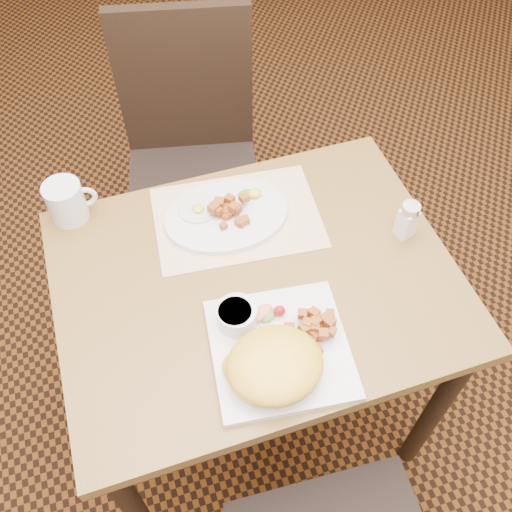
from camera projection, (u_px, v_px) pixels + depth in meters
The scene contains 15 objects.
ground at pixel (256, 406), 1.89m from camera, with size 8.00×8.00×0.00m, color black.
table at pixel (256, 303), 1.38m from camera, with size 0.90×0.70×0.75m.
chair_far at pixel (191, 150), 1.85m from camera, with size 0.50×0.51×0.97m.
placemat at pixel (237, 217), 1.40m from camera, with size 0.40×0.28×0.00m, color white.
plate_square at pixel (280, 349), 1.17m from camera, with size 0.28×0.28×0.02m, color silver.
plate_oval at pixel (227, 215), 1.39m from camera, with size 0.30×0.23×0.02m, color silver, non-canonical shape.
hollandaise_mound at pixel (274, 365), 1.11m from camera, with size 0.20×0.17×0.07m.
ramekin at pixel (237, 315), 1.18m from camera, with size 0.09×0.09×0.05m.
garnish_sq at pixel (267, 313), 1.20m from camera, with size 0.09×0.05×0.03m.
fried_egg at pixel (198, 208), 1.39m from camera, with size 0.10×0.10×0.02m.
garnish_ov at pixel (251, 193), 1.41m from camera, with size 0.06×0.04×0.02m.
salt_shaker at pixel (407, 220), 1.33m from camera, with size 0.05×0.05×0.10m.
coffee_mug at pixel (67, 202), 1.36m from camera, with size 0.12×0.09×0.10m.
home_fries_sq at pixel (314, 328), 1.17m from camera, with size 0.12×0.10×0.04m.
home_fries_ov at pixel (229, 210), 1.37m from camera, with size 0.11×0.10×0.04m.
Camera 1 is at (-0.23, -0.70, 1.81)m, focal length 40.00 mm.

